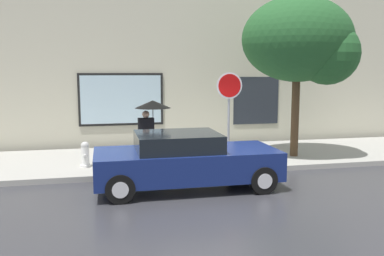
{
  "coord_description": "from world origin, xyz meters",
  "views": [
    {
      "loc": [
        -2.51,
        -9.41,
        2.77
      ],
      "look_at": [
        -0.02,
        1.8,
        1.2
      ],
      "focal_mm": 38.14,
      "sensor_mm": 36.0,
      "label": 1
    }
  ],
  "objects_px": {
    "fire_hydrant": "(85,155)",
    "pedestrian_with_umbrella": "(151,113)",
    "stop_sign": "(229,99)",
    "street_tree": "(304,42)",
    "parked_car": "(185,160)"
  },
  "relations": [
    {
      "from": "fire_hydrant",
      "to": "pedestrian_with_umbrella",
      "type": "distance_m",
      "value": 2.17
    },
    {
      "from": "street_tree",
      "to": "stop_sign",
      "type": "height_order",
      "value": "street_tree"
    },
    {
      "from": "parked_car",
      "to": "fire_hydrant",
      "type": "bearing_deg",
      "value": 137.9
    },
    {
      "from": "parked_car",
      "to": "street_tree",
      "type": "height_order",
      "value": "street_tree"
    },
    {
      "from": "pedestrian_with_umbrella",
      "to": "stop_sign",
      "type": "relative_size",
      "value": 0.7
    },
    {
      "from": "fire_hydrant",
      "to": "stop_sign",
      "type": "bearing_deg",
      "value": -5.52
    },
    {
      "from": "parked_car",
      "to": "fire_hydrant",
      "type": "relative_size",
      "value": 6.11
    },
    {
      "from": "fire_hydrant",
      "to": "pedestrian_with_umbrella",
      "type": "bearing_deg",
      "value": 0.98
    },
    {
      "from": "pedestrian_with_umbrella",
      "to": "street_tree",
      "type": "xyz_separation_m",
      "value": [
        4.69,
        0.0,
        2.05
      ]
    },
    {
      "from": "street_tree",
      "to": "stop_sign",
      "type": "relative_size",
      "value": 1.87
    },
    {
      "from": "fire_hydrant",
      "to": "pedestrian_with_umbrella",
      "type": "relative_size",
      "value": 0.39
    },
    {
      "from": "street_tree",
      "to": "parked_car",
      "type": "bearing_deg",
      "value": -152.02
    },
    {
      "from": "fire_hydrant",
      "to": "pedestrian_with_umbrella",
      "type": "height_order",
      "value": "pedestrian_with_umbrella"
    },
    {
      "from": "street_tree",
      "to": "stop_sign",
      "type": "distance_m",
      "value": 3.03
    },
    {
      "from": "stop_sign",
      "to": "fire_hydrant",
      "type": "bearing_deg",
      "value": 174.48
    }
  ]
}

